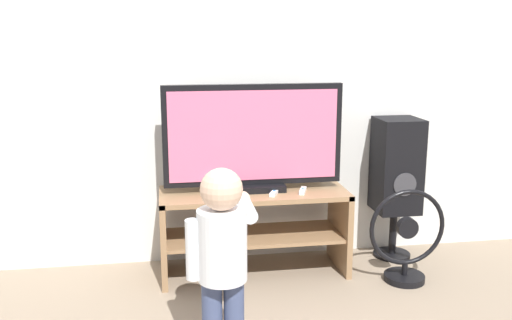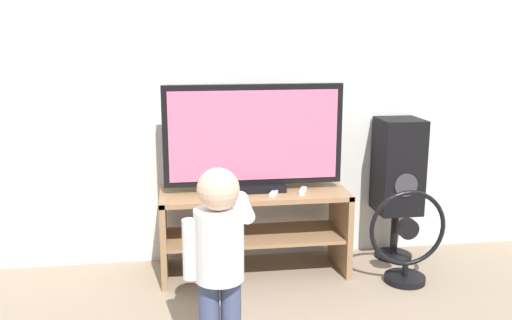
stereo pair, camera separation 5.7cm
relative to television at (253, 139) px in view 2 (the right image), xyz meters
name	(u,v)px [view 2 (the right image)]	position (x,y,z in m)	size (l,w,h in m)	color
ground_plane	(259,286)	(0.00, -0.24, -0.87)	(16.00, 16.00, 0.00)	gray
wall_back	(247,65)	(0.00, 0.28, 0.43)	(10.00, 0.06, 2.60)	silver
tv_stand	(254,219)	(0.00, -0.02, -0.51)	(1.17, 0.45, 0.54)	#93704C
television	(253,139)	(0.00, 0.00, 0.00)	(1.11, 0.20, 0.67)	black
game_console	(208,191)	(-0.29, -0.07, -0.30)	(0.05, 0.18, 0.05)	white
remote_primary	(303,191)	(0.30, -0.10, -0.32)	(0.08, 0.13, 0.03)	white
remote_secondary	(274,193)	(0.11, -0.12, -0.32)	(0.09, 0.13, 0.03)	white
child	(219,246)	(-0.29, -0.92, -0.33)	(0.35, 0.51, 0.91)	#3F4C72
speaker_tower	(398,169)	(0.98, 0.09, -0.25)	(0.28, 0.30, 0.96)	black
floor_fan	(407,242)	(0.90, -0.31, -0.61)	(0.48, 0.25, 0.59)	black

